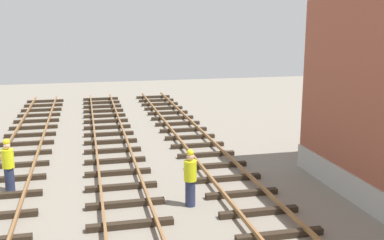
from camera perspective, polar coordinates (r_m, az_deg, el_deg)
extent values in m
cube|color=#2D2319|center=(13.14, 10.76, -13.74)|extent=(2.50, 0.24, 0.18)
cube|color=#2D2319|center=(14.45, 8.22, -11.17)|extent=(2.50, 0.24, 0.18)
cube|color=#2D2319|center=(15.81, 6.15, -9.01)|extent=(2.50, 0.24, 0.18)
cube|color=#2D2319|center=(17.20, 4.43, -7.18)|extent=(2.50, 0.24, 0.18)
cube|color=#2D2319|center=(18.61, 2.98, -5.63)|extent=(2.50, 0.24, 0.18)
cube|color=#2D2319|center=(20.05, 1.75, -4.30)|extent=(2.50, 0.24, 0.18)
cube|color=#2D2319|center=(21.51, 0.68, -3.14)|extent=(2.50, 0.24, 0.18)
cube|color=#2D2319|center=(22.98, -0.25, -2.13)|extent=(2.50, 0.24, 0.18)
cube|color=#2D2319|center=(24.46, -1.06, -1.24)|extent=(2.50, 0.24, 0.18)
cube|color=#2D2319|center=(25.95, -1.79, -0.45)|extent=(2.50, 0.24, 0.18)
cube|color=#2D2319|center=(27.46, -2.43, 0.25)|extent=(2.50, 0.24, 0.18)
cube|color=#2D2319|center=(28.96, -3.01, 0.88)|extent=(2.50, 0.24, 0.18)
cube|color=#2D2319|center=(30.47, -3.53, 1.44)|extent=(2.50, 0.24, 0.18)
cube|color=#2D2319|center=(31.99, -4.00, 1.95)|extent=(2.50, 0.24, 0.18)
cube|color=#2D2319|center=(33.51, -4.42, 2.42)|extent=(2.50, 0.24, 0.18)
cube|color=#2D2319|center=(35.04, -4.81, 2.84)|extent=(2.50, 0.24, 0.18)
cube|color=#2D2319|center=(13.62, -7.62, -12.67)|extent=(2.50, 0.24, 0.18)
cube|color=#2D2319|center=(15.05, -8.21, -10.19)|extent=(2.50, 0.24, 0.18)
cube|color=#2D2319|center=(16.50, -8.70, -8.14)|extent=(2.50, 0.24, 0.18)
cube|color=#2D2319|center=(17.97, -9.10, -6.43)|extent=(2.50, 0.24, 0.18)
cube|color=#2D2319|center=(19.46, -9.44, -4.98)|extent=(2.50, 0.24, 0.18)
cube|color=#2D2319|center=(20.96, -9.73, -3.74)|extent=(2.50, 0.24, 0.18)
cube|color=#2D2319|center=(22.47, -9.98, -2.66)|extent=(2.50, 0.24, 0.18)
cube|color=#2D2319|center=(23.98, -10.20, -1.71)|extent=(2.50, 0.24, 0.18)
cube|color=#2D2319|center=(25.50, -10.39, -0.88)|extent=(2.50, 0.24, 0.18)
cube|color=#2D2319|center=(27.03, -10.56, -0.15)|extent=(2.50, 0.24, 0.18)
cube|color=#2D2319|center=(28.56, -10.71, 0.51)|extent=(2.50, 0.24, 0.18)
cube|color=#2D2319|center=(30.09, -10.85, 1.10)|extent=(2.50, 0.24, 0.18)
cube|color=#2D2319|center=(31.63, -10.97, 1.64)|extent=(2.50, 0.24, 0.18)
cube|color=#2D2319|center=(33.16, -11.08, 2.12)|extent=(2.50, 0.24, 0.18)
cube|color=#2D2319|center=(34.70, -11.19, 2.56)|extent=(2.50, 0.24, 0.18)
cube|color=#2D2319|center=(16.77, -22.23, -8.61)|extent=(2.50, 0.24, 0.18)
cube|color=#2D2319|center=(18.35, -21.43, -6.76)|extent=(2.50, 0.24, 0.18)
cube|color=#2D2319|center=(19.95, -20.77, -5.21)|extent=(2.50, 0.24, 0.18)
cube|color=#2D2319|center=(21.56, -20.20, -3.88)|extent=(2.50, 0.24, 0.18)
cube|color=#2D2319|center=(23.18, -19.71, -2.74)|extent=(2.50, 0.24, 0.18)
cube|color=#2D2319|center=(24.82, -19.29, -1.75)|extent=(2.50, 0.24, 0.18)
cube|color=#2D2319|center=(26.46, -18.92, -0.88)|extent=(2.50, 0.24, 0.18)
cube|color=#2D2319|center=(28.10, -18.60, -0.11)|extent=(2.50, 0.24, 0.18)
cube|color=#2D2319|center=(29.76, -18.31, 0.57)|extent=(2.50, 0.24, 0.18)
cube|color=#2D2319|center=(31.41, -18.05, 1.18)|extent=(2.50, 0.24, 0.18)
cube|color=#2D2319|center=(33.08, -17.82, 1.73)|extent=(2.50, 0.24, 0.18)
cube|color=#2D2319|center=(34.74, -17.61, 2.23)|extent=(2.50, 0.24, 0.18)
cylinder|color=#262D4C|center=(14.83, -0.21, -9.01)|extent=(0.32, 0.32, 0.85)
cylinder|color=yellow|center=(14.57, -0.21, -6.26)|extent=(0.40, 0.40, 0.65)
sphere|color=tan|center=(14.44, -0.22, -4.59)|extent=(0.24, 0.24, 0.24)
sphere|color=yellow|center=(14.40, -0.22, -4.05)|extent=(0.22, 0.22, 0.22)
cylinder|color=#262D4C|center=(17.23, -21.56, -6.82)|extent=(0.32, 0.32, 0.85)
cylinder|color=yellow|center=(17.01, -21.75, -4.43)|extent=(0.40, 0.40, 0.65)
sphere|color=tan|center=(16.89, -21.87, -2.98)|extent=(0.24, 0.24, 0.24)
sphere|color=yellow|center=(16.86, -21.91, -2.52)|extent=(0.22, 0.22, 0.22)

